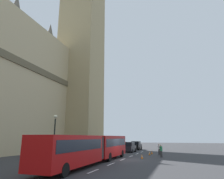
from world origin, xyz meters
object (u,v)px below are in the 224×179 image
clock_tower (84,7)px  sedan_trailing (136,146)px  articulated_bus (93,147)px  pedestrian_near_cones (161,150)px  street_lamp (54,134)px  traffic_cone_middle (150,153)px  traffic_cone_west (142,157)px  sedan_lead (129,147)px  pedestrian_by_kerb (159,149)px  traffic_cone_east (152,152)px

clock_tower → sedan_trailing: (1.23, -13.78, -37.76)m
articulated_bus → pedestrian_near_cones: (9.27, -6.39, -0.83)m
street_lamp → traffic_cone_middle: bearing=-35.0°
street_lamp → articulated_bus: bearing=-81.4°
traffic_cone_west → clock_tower: bearing=47.3°
traffic_cone_middle → street_lamp: size_ratio=0.11×
sedan_lead → pedestrian_by_kerb: 7.34m
pedestrian_near_cones → sedan_lead: bearing=39.3°
street_lamp → pedestrian_near_cones: bearing=-47.6°
traffic_cone_middle → pedestrian_by_kerb: size_ratio=0.34×
articulated_bus → traffic_cone_west: 7.73m
pedestrian_by_kerb → traffic_cone_west: bearing=165.9°
traffic_cone_east → pedestrian_by_kerb: pedestrian_by_kerb is taller
traffic_cone_east → street_lamp: bearing=148.8°
articulated_bus → pedestrian_near_cones: articulated_bus is taller
clock_tower → street_lamp: clock_tower is taller
clock_tower → sedan_trailing: size_ratio=16.73×
sedan_trailing → traffic_cone_east: (-10.20, -4.68, -0.63)m
traffic_cone_west → traffic_cone_middle: size_ratio=1.00×
clock_tower → traffic_cone_east: 43.53m
articulated_bus → traffic_cone_west: size_ratio=31.58×
sedan_lead → traffic_cone_east: size_ratio=7.59×
clock_tower → sedan_trailing: bearing=-84.9°
clock_tower → sedan_trailing: clock_tower is taller
sedan_lead → traffic_cone_middle: size_ratio=7.59×
sedan_lead → traffic_cone_middle: 6.86m
traffic_cone_middle → sedan_lead: bearing=40.9°
traffic_cone_east → pedestrian_near_cones: (-4.85, -1.92, 0.63)m
clock_tower → sedan_lead: (-5.92, -13.89, -37.76)m
traffic_cone_west → sedan_lead: bearing=21.5°
articulated_bus → sedan_lead: 17.20m
sedan_lead → pedestrian_by_kerb: sedan_lead is taller
sedan_lead → pedestrian_near_cones: (-7.91, -6.48, -0.00)m
sedan_trailing → traffic_cone_middle: sedan_trailing is taller
clock_tower → traffic_cone_east: size_ratio=126.94×
sedan_lead → sedan_trailing: size_ratio=1.00×
articulated_bus → sedan_trailing: 24.34m
traffic_cone_west → sedan_trailing: bearing=13.7°
clock_tower → street_lamp: size_ratio=13.97×
pedestrian_near_cones → pedestrian_by_kerb: same height
clock_tower → pedestrian_near_cones: clock_tower is taller
street_lamp → pedestrian_near_cones: (9.95, -10.89, -2.14)m
traffic_cone_east → traffic_cone_west: bearing=177.9°
sedan_trailing → traffic_cone_east: bearing=-155.4°
articulated_bus → street_lamp: 4.74m
sedan_lead → pedestrian_by_kerb: (-4.35, -5.90, -0.00)m
sedan_trailing → traffic_cone_west: sedan_trailing is taller
sedan_trailing → sedan_lead: bearing=-179.1°
clock_tower → traffic_cone_east: bearing=-115.9°
traffic_cone_east → pedestrian_near_cones: bearing=-158.4°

